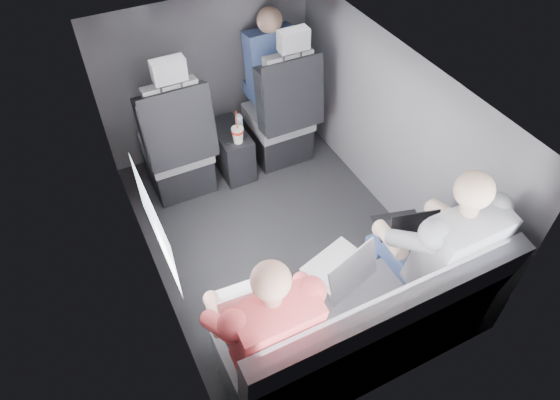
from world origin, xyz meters
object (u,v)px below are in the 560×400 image
soda_cup (238,134)px  passenger_rear_left (263,325)px  water_bottle (239,124)px  laptop_white (242,304)px  front_seat_right (282,119)px  laptop_silver (342,268)px  front_seat_left (178,150)px  laptop_black (404,226)px  passenger_rear_right (436,247)px  center_console (231,150)px  passenger_front_right (270,66)px  rear_bench (360,329)px

soda_cup → passenger_rear_left: passenger_rear_left is taller
water_bottle → laptop_white: 1.78m
front_seat_right → laptop_silver: size_ratio=3.10×
front_seat_left → water_bottle: (0.52, -0.00, 0.08)m
front_seat_right → laptop_black: front_seat_right is taller
laptop_silver → passenger_rear_right: 0.56m
front_seat_right → laptop_black: 1.59m
front_seat_right → laptop_silver: bearing=-105.6°
front_seat_left → passenger_rear_right: size_ratio=0.97×
center_console → passenger_rear_right: size_ratio=0.37×
soda_cup → laptop_silver: bearing=-91.0°
center_console → water_bottle: water_bottle is taller
center_console → passenger_front_right: (0.48, 0.22, 0.55)m
laptop_black → passenger_rear_right: 0.24m
passenger_rear_left → passenger_front_right: size_ratio=1.53×
front_seat_right → passenger_rear_left: (-1.01, -1.81, 0.23)m
rear_bench → soda_cup: rear_bench is taller
soda_cup → passenger_front_right: passenger_front_right is taller
passenger_rear_right → laptop_white: bearing=171.8°
front_seat_left → front_seat_right: bearing=0.0°
front_seat_right → passenger_front_right: 0.44m
center_console → soda_cup: (0.01, -0.16, 0.27)m
soda_cup → passenger_rear_left: bearing=-108.7°
laptop_white → laptop_black: size_ratio=0.92×
rear_bench → laptop_silver: size_ratio=3.92×
water_bottle → laptop_black: bearing=-75.4°
laptop_silver → passenger_front_right: passenger_front_right is taller
center_console → rear_bench: (-0.00, -1.94, 0.11)m
passenger_rear_left → soda_cup: bearing=71.3°
passenger_rear_left → laptop_black: bearing=12.4°
laptop_white → passenger_front_right: passenger_front_right is taller
laptop_white → passenger_rear_left: passenger_rear_left is taller
rear_bench → laptop_silver: bearing=94.7°
rear_bench → passenger_front_right: passenger_front_right is taller
front_seat_left → center_console: (0.45, 0.04, -0.20)m
laptop_black → passenger_rear_left: 1.07m
laptop_white → front_seat_left: bearing=84.4°
passenger_rear_right → passenger_front_right: 2.07m
front_seat_right → laptop_white: bearing=-122.8°
front_seat_left → laptop_black: (0.93, -1.58, 0.23)m
passenger_rear_left → passenger_front_right: passenger_front_right is taller
passenger_front_right → center_console: bearing=-155.4°
soda_cup → passenger_rear_right: bearing=-73.1°
water_bottle → laptop_silver: (-0.09, -1.67, 0.16)m
front_seat_right → passenger_front_right: (0.03, 0.26, 0.35)m
passenger_rear_left → passenger_rear_right: (1.09, -0.00, 0.02)m
front_seat_left → passenger_rear_right: bearing=-61.7°
passenger_front_right → soda_cup: bearing=-141.2°
center_console → rear_bench: 1.94m
soda_cup → front_seat_right: bearing=14.9°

